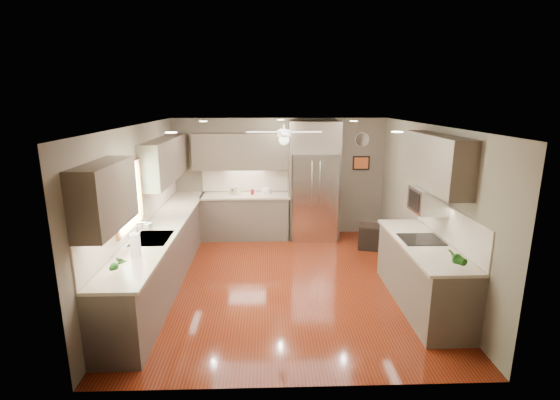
{
  "coord_description": "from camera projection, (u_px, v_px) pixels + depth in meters",
  "views": [
    {
      "loc": [
        -0.27,
        -6.07,
        2.88
      ],
      "look_at": [
        -0.05,
        0.6,
        1.21
      ],
      "focal_mm": 26.0,
      "sensor_mm": 36.0,
      "label": 1
    }
  ],
  "objects": [
    {
      "name": "wall_left",
      "position": [
        138.0,
        208.0,
        6.22
      ],
      "size": [
        0.0,
        5.0,
        5.0
      ],
      "primitive_type": "plane",
      "rotation": [
        1.57,
        0.0,
        1.57
      ],
      "color": "#685E4F",
      "rests_on": "ground"
    },
    {
      "name": "wall_right",
      "position": [
        428.0,
        206.0,
        6.36
      ],
      "size": [
        0.0,
        5.0,
        5.0
      ],
      "primitive_type": "plane",
      "rotation": [
        1.57,
        0.0,
        -1.57
      ],
      "color": "#685E4F",
      "rests_on": "ground"
    },
    {
      "name": "window",
      "position": [
        128.0,
        197.0,
        5.66
      ],
      "size": [
        0.05,
        1.12,
        0.92
      ],
      "color": "#BFF2B2",
      "rests_on": "wall_left"
    },
    {
      "name": "potted_plant_right",
      "position": [
        456.0,
        258.0,
        4.7
      ],
      "size": [
        0.2,
        0.18,
        0.3
      ],
      "primitive_type": "imported",
      "rotation": [
        0.0,
        0.0,
        0.34
      ],
      "color": "#1F5E1B",
      "rests_on": "right_run"
    },
    {
      "name": "recessed_lights",
      "position": [
        281.0,
        124.0,
        6.38
      ],
      "size": [
        2.84,
        3.14,
        0.01
      ],
      "color": "white",
      "rests_on": "ceiling"
    },
    {
      "name": "left_run",
      "position": [
        164.0,
        251.0,
        6.56
      ],
      "size": [
        0.65,
        4.7,
        1.45
      ],
      "color": "brown",
      "rests_on": "ground"
    },
    {
      "name": "ceiling",
      "position": [
        285.0,
        125.0,
        5.99
      ],
      "size": [
        5.0,
        5.0,
        0.0
      ],
      "primitive_type": "plane",
      "rotation": [
        3.14,
        0.0,
        0.0
      ],
      "color": "white",
      "rests_on": "ground"
    },
    {
      "name": "soap_bottle",
      "position": [
        149.0,
        225.0,
        6.09
      ],
      "size": [
        0.1,
        0.1,
        0.19
      ],
      "primitive_type": "imported",
      "rotation": [
        0.0,
        0.0,
        -0.23
      ],
      "color": "white",
      "rests_on": "left_run"
    },
    {
      "name": "floor",
      "position": [
        284.0,
        281.0,
        6.59
      ],
      "size": [
        5.0,
        5.0,
        0.0
      ],
      "primitive_type": "plane",
      "color": "#4C160A",
      "rests_on": "ground"
    },
    {
      "name": "sink",
      "position": [
        152.0,
        240.0,
        5.83
      ],
      "size": [
        0.5,
        0.7,
        0.32
      ],
      "color": "silver",
      "rests_on": "left_run"
    },
    {
      "name": "bowl",
      "position": [
        267.0,
        193.0,
        8.51
      ],
      "size": [
        0.27,
        0.27,
        0.06
      ],
      "primitive_type": "imported",
      "rotation": [
        0.0,
        0.0,
        0.21
      ],
      "color": "#BDB98E",
      "rests_on": "back_run"
    },
    {
      "name": "wall_back",
      "position": [
        280.0,
        177.0,
        8.71
      ],
      "size": [
        4.5,
        0.0,
        4.5
      ],
      "primitive_type": "plane",
      "rotation": [
        1.57,
        0.0,
        0.0
      ],
      "color": "#685E4F",
      "rests_on": "ground"
    },
    {
      "name": "ceiling_fan",
      "position": [
        284.0,
        135.0,
        6.32
      ],
      "size": [
        1.18,
        1.18,
        0.32
      ],
      "color": "white",
      "rests_on": "ceiling"
    },
    {
      "name": "uppers",
      "position": [
        239.0,
        161.0,
        6.8
      ],
      "size": [
        4.5,
        4.7,
        0.95
      ],
      "color": "brown",
      "rests_on": "wall_left"
    },
    {
      "name": "stool",
      "position": [
        369.0,
        236.0,
        8.02
      ],
      "size": [
        0.5,
        0.5,
        0.48
      ],
      "color": "black",
      "rests_on": "ground"
    },
    {
      "name": "wall_front",
      "position": [
        296.0,
        275.0,
        3.86
      ],
      "size": [
        4.5,
        0.0,
        4.5
      ],
      "primitive_type": "plane",
      "rotation": [
        -1.57,
        0.0,
        0.0
      ],
      "color": "#685E4F",
      "rests_on": "ground"
    },
    {
      "name": "canister_b",
      "position": [
        232.0,
        191.0,
        8.44
      ],
      "size": [
        0.1,
        0.1,
        0.14
      ],
      "primitive_type": "cylinder",
      "rotation": [
        0.0,
        0.0,
        0.15
      ],
      "color": "silver",
      "rests_on": "back_run"
    },
    {
      "name": "right_run",
      "position": [
        422.0,
        272.0,
        5.76
      ],
      "size": [
        0.7,
        2.2,
        1.45
      ],
      "color": "brown",
      "rests_on": "ground"
    },
    {
      "name": "wall_clock",
      "position": [
        362.0,
        140.0,
        8.56
      ],
      "size": [
        0.3,
        0.03,
        0.3
      ],
      "color": "white",
      "rests_on": "wall_back"
    },
    {
      "name": "canister_d",
      "position": [
        252.0,
        192.0,
        8.45
      ],
      "size": [
        0.08,
        0.08,
        0.11
      ],
      "primitive_type": "cylinder",
      "rotation": [
        0.0,
        0.0,
        0.13
      ],
      "color": "maroon",
      "rests_on": "back_run"
    },
    {
      "name": "canister_c",
      "position": [
        238.0,
        190.0,
        8.46
      ],
      "size": [
        0.12,
        0.12,
        0.16
      ],
      "primitive_type": "cylinder",
      "rotation": [
        0.0,
        0.0,
        -0.27
      ],
      "color": "#BDB98E",
      "rests_on": "back_run"
    },
    {
      "name": "potted_plant_left",
      "position": [
        118.0,
        264.0,
        4.54
      ],
      "size": [
        0.17,
        0.13,
        0.29
      ],
      "primitive_type": "imported",
      "rotation": [
        0.0,
        0.0,
        -0.16
      ],
      "color": "#1F5E1B",
      "rests_on": "left_run"
    },
    {
      "name": "microwave",
      "position": [
        428.0,
        200.0,
        5.76
      ],
      "size": [
        0.43,
        0.55,
        0.34
      ],
      "color": "silver",
      "rests_on": "wall_right"
    },
    {
      "name": "framed_print",
      "position": [
        361.0,
        163.0,
        8.68
      ],
      "size": [
        0.36,
        0.03,
        0.3
      ],
      "color": "black",
      "rests_on": "wall_back"
    },
    {
      "name": "back_run",
      "position": [
        246.0,
        215.0,
        8.59
      ],
      "size": [
        1.85,
        0.65,
        1.45
      ],
      "color": "brown",
      "rests_on": "ground"
    },
    {
      "name": "refrigerator",
      "position": [
        314.0,
        183.0,
        8.42
      ],
      "size": [
        1.06,
        0.75,
        2.45
      ],
      "color": "silver",
      "rests_on": "ground"
    },
    {
      "name": "paper_towel",
      "position": [
        135.0,
        245.0,
        5.12
      ],
      "size": [
        0.13,
        0.13,
        0.33
      ],
      "color": "white",
      "rests_on": "left_run"
    }
  ]
}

